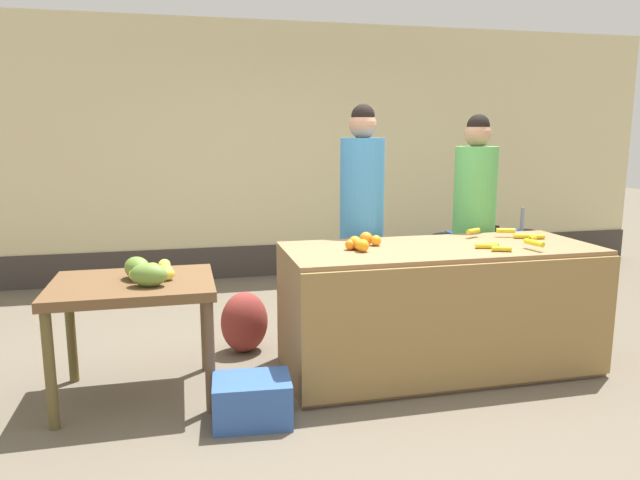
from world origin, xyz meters
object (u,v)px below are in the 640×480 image
(produce_crate, at_px, (252,400))
(vendor_woman_blue_shirt, at_px, (362,224))
(parked_motorcycle, at_px, (483,254))
(produce_sack, at_px, (244,322))
(vendor_woman_green_shirt, at_px, (474,224))

(produce_crate, bearing_deg, vendor_woman_blue_shirt, 49.33)
(vendor_woman_blue_shirt, xyz_separation_m, parked_motorcycle, (1.64, 1.05, -0.53))
(parked_motorcycle, relative_size, produce_sack, 3.48)
(produce_crate, relative_size, produce_sack, 0.96)
(vendor_woman_green_shirt, distance_m, produce_crate, 2.42)
(vendor_woman_green_shirt, xyz_separation_m, parked_motorcycle, (0.69, 1.05, -0.49))
(vendor_woman_green_shirt, xyz_separation_m, produce_sack, (-1.89, -0.06, -0.66))
(vendor_woman_green_shirt, bearing_deg, produce_sack, -178.04)
(vendor_woman_blue_shirt, bearing_deg, produce_crate, -130.67)
(parked_motorcycle, height_order, produce_crate, parked_motorcycle)
(vendor_woman_green_shirt, distance_m, parked_motorcycle, 1.35)
(produce_sack, bearing_deg, produce_crate, -94.06)
(vendor_woman_blue_shirt, relative_size, parked_motorcycle, 1.15)
(vendor_woman_blue_shirt, height_order, vendor_woman_green_shirt, vendor_woman_blue_shirt)
(parked_motorcycle, distance_m, produce_crate, 3.48)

